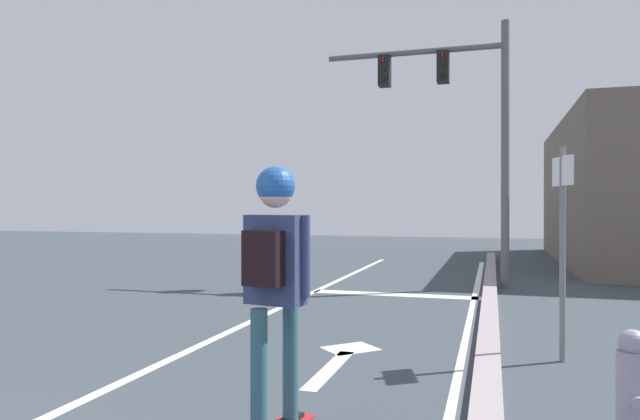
{
  "coord_description": "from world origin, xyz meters",
  "views": [
    {
      "loc": [
        3.3,
        -1.1,
        1.58
      ],
      "look_at": [
        1.25,
        5.63,
        1.55
      ],
      "focal_mm": 31.88,
      "sensor_mm": 36.0,
      "label": 1
    }
  ],
  "objects": [
    {
      "name": "lane_line_center",
      "position": [
        0.09,
        6.0,
        0.0
      ],
      "size": [
        0.12,
        20.0,
        0.01
      ],
      "primitive_type": "cube",
      "color": "silver",
      "rests_on": "ground"
    },
    {
      "name": "lane_line_curbside",
      "position": [
        3.01,
        6.0,
        0.0
      ],
      "size": [
        0.12,
        20.0,
        0.01
      ],
      "primitive_type": "cube",
      "color": "silver",
      "rests_on": "ground"
    },
    {
      "name": "stop_bar",
      "position": [
        1.62,
        9.16,
        0.0
      ],
      "size": [
        3.07,
        0.4,
        0.01
      ],
      "primitive_type": "cube",
      "color": "silver",
      "rests_on": "ground"
    },
    {
      "name": "lane_arrow_stem",
      "position": [
        1.78,
        4.23,
        0.0
      ],
      "size": [
        0.16,
        1.4,
        0.01
      ],
      "primitive_type": "cube",
      "color": "silver",
      "rests_on": "ground"
    },
    {
      "name": "lane_arrow_head",
      "position": [
        1.78,
        5.08,
        0.0
      ],
      "size": [
        0.71,
        0.71,
        0.01
      ],
      "primitive_type": "cube",
      "rotation": [
        0.0,
        0.0,
        0.79
      ],
      "color": "silver",
      "rests_on": "ground"
    },
    {
      "name": "curb_strip",
      "position": [
        3.26,
        6.0,
        0.07
      ],
      "size": [
        0.24,
        24.0,
        0.14
      ],
      "primitive_type": "cube",
      "color": "#9F9194",
      "rests_on": "ground"
    },
    {
      "name": "skater",
      "position": [
        1.9,
        2.44,
        1.22
      ],
      "size": [
        0.48,
        0.65,
        1.78
      ],
      "color": "#2B5463",
      "rests_on": "skateboard"
    },
    {
      "name": "traffic_signal_mast",
      "position": [
        2.62,
        10.66,
        3.62
      ],
      "size": [
        3.68,
        0.34,
        5.27
      ],
      "color": "#5B5B62",
      "rests_on": "ground"
    },
    {
      "name": "street_sign_post",
      "position": [
        3.99,
        5.19,
        1.44
      ],
      "size": [
        0.16,
        0.43,
        2.21
      ],
      "color": "slate",
      "rests_on": "ground"
    },
    {
      "name": "fire_hydrant",
      "position": [
        4.17,
        2.98,
        0.4
      ],
      "size": [
        0.2,
        0.3,
        0.8
      ],
      "color": "#9791A5",
      "rests_on": "ground"
    }
  ]
}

